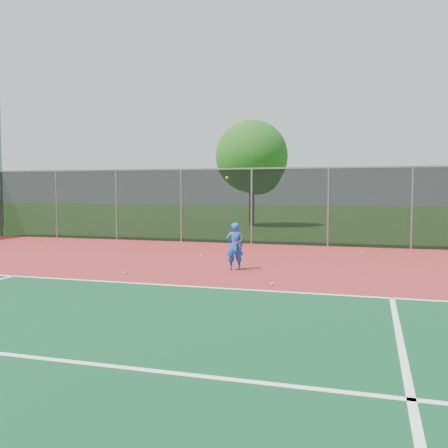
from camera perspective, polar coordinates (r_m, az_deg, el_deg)
The scene contains 11 objects.
ground at distance 7.83m, azimuth 4.38°, elevation -12.34°, with size 120.00×120.00×0.00m, color #2B5D1A.
court_apron at distance 9.73m, azimuth 6.87°, elevation -9.04°, with size 30.00×20.00×0.02m, color maroon.
court_lines at distance 5.90m, azimuth 20.54°, elevation -17.84°, with size 22.10×13.05×0.00m.
fence_back at distance 19.42m, azimuth 11.82°, elevation 2.04°, with size 30.00×0.06×3.03m.
tennis_player at distance 13.48m, azimuth 1.24°, elevation -2.53°, with size 0.59×0.65×2.53m.
practice_ball_0 at distance 11.44m, azimuth 5.51°, elevation -6.82°, with size 0.07×0.07×0.07m, color yellow.
practice_ball_1 at distance 16.20m, azimuth -2.60°, elevation -3.61°, with size 0.07×0.07×0.07m, color yellow.
practice_ball_2 at distance 13.13m, azimuth -11.19°, elevation -5.48°, with size 0.07×0.07×0.07m, color yellow.
practice_ball_3 at distance 17.69m, azimuth 15.53°, elevation -3.11°, with size 0.07×0.07×0.07m, color yellow.
practice_ball_4 at distance 19.28m, azimuth -20.18°, elevation -2.63°, with size 0.07×0.07×0.07m, color yellow.
tree_back_left at distance 29.58m, azimuth 3.36°, elevation 7.35°, with size 4.27×4.27×6.27m.
Camera 1 is at (1.56, -7.35, 2.20)m, focal length 40.00 mm.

